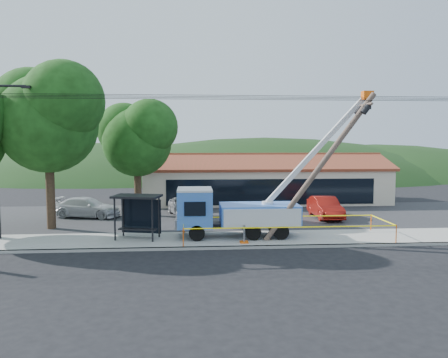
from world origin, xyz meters
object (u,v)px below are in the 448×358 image
Objects in this scene: car_silver at (183,216)px; car_red at (325,219)px; utility_truck at (235,210)px; bus_shelter at (138,207)px; car_white at (87,218)px; leaning_pole at (325,160)px.

car_silver is 10.76m from car_red.
utility_truck is 5.65m from bus_shelter.
bus_shelter is at bearing -154.14° from car_red.
utility_truck is at bearing -113.10° from car_white.
utility_truck is 8.79m from car_silver.
utility_truck is 2.45× the size of car_red.
car_red is (12.98, 6.09, -2.01)m from bus_shelter.
leaning_pole is at bearing 7.73° from bus_shelter.
bus_shelter is at bearing -122.03° from car_silver.
bus_shelter is at bearing -179.29° from utility_truck.
car_red is 17.79m from car_white.
car_silver is (-3.24, 7.99, -1.70)m from utility_truck.
car_red reaches higher than car_silver.
utility_truck is 9.64m from car_red.
bus_shelter is 14.48m from car_red.
car_white is (-15.40, 8.77, -4.71)m from leaning_pole.
car_white is at bearing 150.33° from leaning_pole.
bus_shelter is 0.58× the size of car_white.
bus_shelter is (-10.66, 1.08, -2.71)m from leaning_pole.
car_silver is (2.41, 8.06, -2.01)m from bus_shelter.
bus_shelter is 9.25m from car_white.
leaning_pole is 2.03× the size of car_silver.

